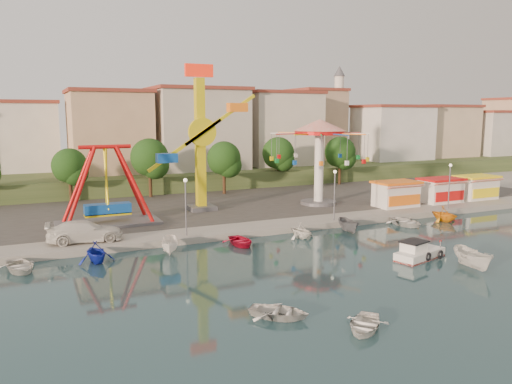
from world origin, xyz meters
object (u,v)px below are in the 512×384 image
pirate_ship_ride (107,187)px  skiff (473,259)px  van (85,231)px  wave_swinger (319,142)px  kamikaze_tower (205,143)px  cabin_motorboat (419,254)px  rowboat_a (279,312)px

pirate_ship_ride → skiff: bearing=-47.2°
skiff → van: van is taller
wave_swinger → kamikaze_tower: bearing=170.6°
kamikaze_tower → van: 18.53m
wave_swinger → cabin_motorboat: size_ratio=2.30×
kamikaze_tower → cabin_motorboat: 27.26m
pirate_ship_ride → van: (-2.90, -6.35, -2.88)m
wave_swinger → skiff: 26.83m
rowboat_a → pirate_ship_ride: bearing=54.6°
wave_swinger → cabin_motorboat: wave_swinger is taller
rowboat_a → skiff: (17.48, 1.99, 0.42)m
van → kamikaze_tower: bearing=-52.5°
kamikaze_tower → van: bearing=-146.4°
pirate_ship_ride → kamikaze_tower: size_ratio=0.61×
cabin_motorboat → skiff: bearing=-79.9°
kamikaze_tower → skiff: 31.19m
rowboat_a → skiff: bearing=-40.4°
pirate_ship_ride → wave_swinger: wave_swinger is taller
kamikaze_tower → cabin_motorboat: bearing=-68.1°
cabin_motorboat → rowboat_a: (-15.67, -5.77, -0.08)m
cabin_motorboat → skiff: skiff is taller
kamikaze_tower → cabin_motorboat: size_ratio=3.28×
pirate_ship_ride → wave_swinger: bearing=2.0°
cabin_motorboat → van: bearing=132.9°
wave_swinger → skiff: bearing=-95.2°
cabin_motorboat → skiff: (1.82, -3.77, 0.34)m
van → pirate_ship_ride: bearing=-20.6°
cabin_motorboat → kamikaze_tower: bearing=96.2°
skiff → pirate_ship_ride: bearing=145.4°
wave_swinger → van: bearing=-165.6°
skiff → van: size_ratio=0.64×
pirate_ship_ride → van: pirate_ship_ride is taller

